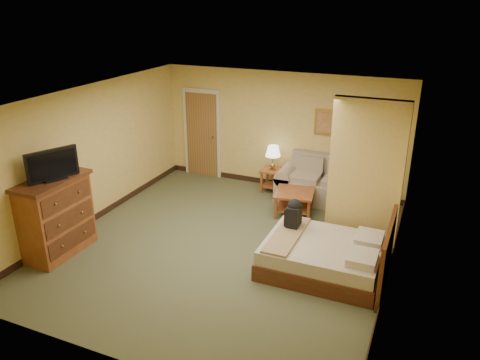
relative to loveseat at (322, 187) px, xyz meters
The scene contains 17 objects.
floor 2.82m from the loveseat, 112.93° to the right, with size 6.00×6.00×0.00m, color #4E5235.
ceiling 3.62m from the loveseat, 112.93° to the right, with size 6.00×6.00×0.00m, color white.
back_wall 1.53m from the loveseat, 158.81° to the left, with size 5.50×0.02×2.60m, color #D7B75B.
left_wall 4.73m from the loveseat, 146.13° to the right, with size 0.02×6.00×2.60m, color #D7B75B.
right_wall 3.22m from the loveseat, 57.22° to the right, with size 0.02×6.00×2.60m, color #D7B75B.
partition 2.20m from the loveseat, 57.32° to the right, with size 1.20×0.15×2.60m, color #D7B75B.
door 3.15m from the loveseat, behind, with size 0.94×0.16×2.10m.
baseboard 1.19m from the loveseat, 159.27° to the left, with size 5.50×0.02×0.12m, color black.
loveseat is the anchor object (origin of this frame).
side_table 1.15m from the loveseat, behind, with size 0.46×0.46×0.51m.
table_lamp 1.31m from the loveseat, behind, with size 0.33×0.33×0.54m.
coffee_table 0.93m from the loveseat, 112.72° to the right, with size 0.86×0.86×0.48m.
wall_picture 1.35m from the loveseat, 90.00° to the left, with size 0.71×0.04×0.55m.
dresser 5.27m from the loveseat, 132.67° to the right, with size 0.66×1.26×1.34m.
tv 5.35m from the loveseat, 131.86° to the right, with size 0.39×0.78×0.51m.
bed 2.78m from the loveseat, 74.65° to the right, with size 1.90×1.55×1.00m.
backpack 2.41m from the loveseat, 88.08° to the right, with size 0.24×0.30×0.51m.
Camera 1 is at (3.08, -6.50, 4.09)m, focal length 35.00 mm.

